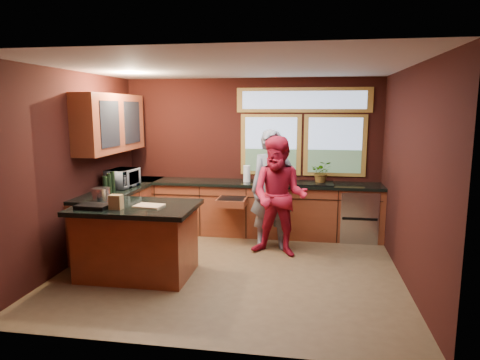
% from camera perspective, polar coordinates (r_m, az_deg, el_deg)
% --- Properties ---
extents(floor, '(4.50, 4.50, 0.00)m').
position_cam_1_polar(floor, '(6.00, -1.20, -11.78)').
color(floor, brown).
rests_on(floor, ground).
extents(room_shell, '(4.52, 4.02, 2.71)m').
position_cam_1_polar(room_shell, '(6.05, -6.30, 5.86)').
color(room_shell, black).
rests_on(room_shell, ground).
extents(back_counter, '(4.50, 0.64, 0.93)m').
position_cam_1_polar(back_counter, '(7.44, 2.67, -3.81)').
color(back_counter, brown).
rests_on(back_counter, floor).
extents(left_counter, '(0.64, 2.30, 0.93)m').
position_cam_1_polar(left_counter, '(7.21, -15.42, -4.56)').
color(left_counter, brown).
rests_on(left_counter, floor).
extents(island, '(1.55, 1.05, 0.95)m').
position_cam_1_polar(island, '(5.82, -13.55, -7.75)').
color(island, brown).
rests_on(island, floor).
extents(person_grey, '(0.77, 0.59, 1.87)m').
position_cam_1_polar(person_grey, '(6.64, 4.33, -1.32)').
color(person_grey, slate).
rests_on(person_grey, floor).
extents(person_red, '(0.99, 0.84, 1.78)m').
position_cam_1_polar(person_red, '(6.34, 5.26, -2.25)').
color(person_red, '#A71327').
rests_on(person_red, floor).
extents(microwave, '(0.41, 0.57, 0.29)m').
position_cam_1_polar(microwave, '(7.09, -15.38, 0.24)').
color(microwave, '#999999').
rests_on(microwave, left_counter).
extents(potted_plant, '(0.34, 0.29, 0.38)m').
position_cam_1_polar(potted_plant, '(7.33, 10.84, 1.03)').
color(potted_plant, '#999999').
rests_on(potted_plant, back_counter).
extents(paper_towel, '(0.12, 0.12, 0.28)m').
position_cam_1_polar(paper_towel, '(7.35, 0.92, 0.85)').
color(paper_towel, white).
rests_on(paper_towel, back_counter).
extents(cutting_board, '(0.38, 0.29, 0.02)m').
position_cam_1_polar(cutting_board, '(5.58, -12.03, -3.38)').
color(cutting_board, tan).
rests_on(cutting_board, island).
extents(stock_pot, '(0.24, 0.24, 0.18)m').
position_cam_1_polar(stock_pot, '(6.04, -18.02, -1.87)').
color(stock_pot, silver).
rests_on(stock_pot, island).
extents(paper_bag, '(0.15, 0.12, 0.18)m').
position_cam_1_polar(paper_bag, '(5.52, -16.21, -2.83)').
color(paper_bag, brown).
rests_on(paper_bag, island).
extents(black_tray, '(0.41, 0.30, 0.05)m').
position_cam_1_polar(black_tray, '(5.66, -18.93, -3.33)').
color(black_tray, black).
rests_on(black_tray, island).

